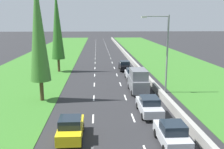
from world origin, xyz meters
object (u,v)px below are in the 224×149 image
(poplar_tree_third, at_px, (57,25))
(street_light_mast, at_px, (164,49))
(poplar_tree_second, at_px, (38,30))
(black_sedan_right_lane, at_px, (125,66))
(yellow_hatchback_left_lane, at_px, (71,128))
(grey_van_right_lane, at_px, (138,81))
(silver_hatchback_right_lane, at_px, (172,134))
(silver_sedan_right_lane_fifth, at_px, (132,74))
(silver_sedan_right_lane, at_px, (149,105))

(poplar_tree_third, bearing_deg, street_light_mast, -43.53)
(poplar_tree_second, bearing_deg, street_light_mast, 9.34)
(black_sedan_right_lane, bearing_deg, poplar_tree_third, -176.89)
(yellow_hatchback_left_lane, bearing_deg, poplar_tree_third, 100.15)
(yellow_hatchback_left_lane, relative_size, grey_van_right_lane, 0.80)
(silver_hatchback_right_lane, xyz_separation_m, poplar_tree_second, (-10.88, 10.59, 6.61))
(grey_van_right_lane, height_order, black_sedan_right_lane, grey_van_right_lane)
(poplar_tree_second, bearing_deg, silver_sedan_right_lane_fifth, 40.04)
(silver_hatchback_right_lane, distance_m, yellow_hatchback_left_lane, 7.05)
(silver_hatchback_right_lane, relative_size, poplar_tree_third, 0.29)
(silver_sedan_right_lane_fifth, xyz_separation_m, poplar_tree_second, (-10.97, -9.22, 6.64))
(poplar_tree_second, bearing_deg, silver_hatchback_right_lane, -44.22)
(black_sedan_right_lane, relative_size, poplar_tree_third, 0.34)
(black_sedan_right_lane, height_order, poplar_tree_second, poplar_tree_second)
(silver_sedan_right_lane, height_order, black_sedan_right_lane, same)
(silver_sedan_right_lane, distance_m, street_light_mast, 8.72)
(grey_van_right_lane, bearing_deg, black_sedan_right_lane, 90.40)
(poplar_tree_third, distance_m, street_light_mast, 19.63)
(silver_sedan_right_lane, relative_size, poplar_tree_second, 0.35)
(grey_van_right_lane, height_order, poplar_tree_third, poplar_tree_third)
(silver_hatchback_right_lane, bearing_deg, yellow_hatchback_left_lane, 168.82)
(silver_sedan_right_lane, relative_size, street_light_mast, 0.50)
(silver_sedan_right_lane_fifth, relative_size, poplar_tree_third, 0.34)
(silver_hatchback_right_lane, distance_m, black_sedan_right_lane, 26.84)
(silver_sedan_right_lane, bearing_deg, yellow_hatchback_left_lane, -145.18)
(silver_sedan_right_lane_fifth, distance_m, street_light_mast, 8.68)
(street_light_mast, bearing_deg, grey_van_right_lane, 173.81)
(poplar_tree_second, xyz_separation_m, poplar_tree_third, (-0.49, 15.65, 0.29))
(silver_hatchback_right_lane, relative_size, silver_sedan_right_lane_fifth, 0.87)
(poplar_tree_second, distance_m, poplar_tree_third, 15.66)
(poplar_tree_third, bearing_deg, silver_hatchback_right_lane, -66.57)
(silver_sedan_right_lane_fifth, height_order, black_sedan_right_lane, same)
(grey_van_right_lane, bearing_deg, yellow_hatchback_left_lane, -119.83)
(silver_hatchback_right_lane, distance_m, street_light_mast, 13.84)
(silver_hatchback_right_lane, height_order, street_light_mast, street_light_mast)
(silver_sedan_right_lane, bearing_deg, silver_sedan_right_lane_fifth, 88.35)
(black_sedan_right_lane, xyz_separation_m, poplar_tree_third, (-11.11, -0.60, 6.93))
(silver_sedan_right_lane_fifth, bearing_deg, yellow_hatchback_left_lane, -110.80)
(silver_hatchback_right_lane, relative_size, street_light_mast, 0.43)
(poplar_tree_second, bearing_deg, yellow_hatchback_left_lane, -66.74)
(black_sedan_right_lane, height_order, poplar_tree_third, poplar_tree_third)
(poplar_tree_second, bearing_deg, black_sedan_right_lane, 56.84)
(black_sedan_right_lane, bearing_deg, grey_van_right_lane, -89.60)
(yellow_hatchback_left_lane, bearing_deg, black_sedan_right_lane, 75.36)
(silver_hatchback_right_lane, height_order, silver_sedan_right_lane, silver_hatchback_right_lane)
(yellow_hatchback_left_lane, distance_m, poplar_tree_third, 26.19)
(yellow_hatchback_left_lane, distance_m, silver_sedan_right_lane, 8.05)
(silver_sedan_right_lane, xyz_separation_m, grey_van_right_lane, (0.15, 7.18, 0.59))
(silver_sedan_right_lane, relative_size, poplar_tree_third, 0.34)
(yellow_hatchback_left_lane, xyz_separation_m, poplar_tree_third, (-4.45, 24.87, 6.91))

